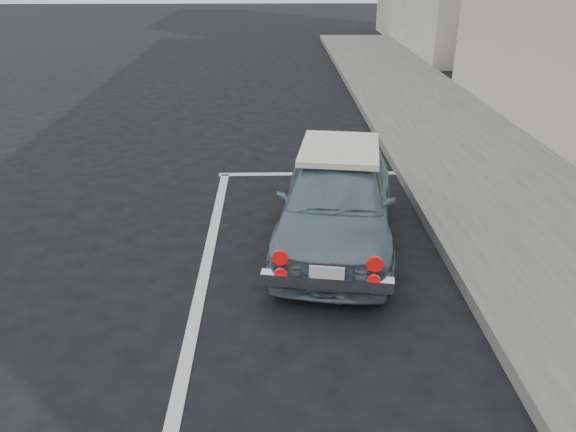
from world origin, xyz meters
name	(u,v)px	position (x,y,z in m)	size (l,w,h in m)	color
pline_front	(313,174)	(0.50, 6.50, 0.00)	(3.00, 0.12, 0.01)	silver
pline_side	(199,297)	(-0.90, 3.00, 0.00)	(0.12, 7.00, 0.01)	silver
retro_coupe	(337,197)	(0.61, 4.24, 0.57)	(1.82, 3.45, 1.12)	slate
cat	(338,290)	(0.51, 2.90, 0.13)	(0.27, 0.54, 0.29)	#6A5F51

